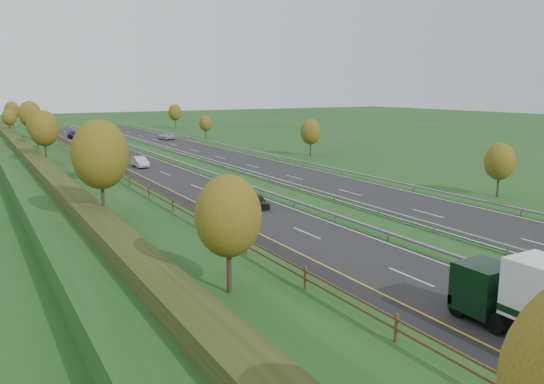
# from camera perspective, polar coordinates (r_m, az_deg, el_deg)

# --- Properties ---
(ground) EXTENTS (400.00, 400.00, 0.00)m
(ground) POSITION_cam_1_polar(r_m,az_deg,el_deg) (74.98, -5.56, 1.96)
(ground) COLOR #184318
(ground) RESTS_ON ground
(near_carriageway) EXTENTS (10.50, 200.00, 0.04)m
(near_carriageway) POSITION_cam_1_polar(r_m,az_deg,el_deg) (76.79, -12.56, 1.98)
(near_carriageway) COLOR black
(near_carriageway) RESTS_ON ground
(far_carriageway) EXTENTS (10.50, 200.00, 0.04)m
(far_carriageway) POSITION_cam_1_polar(r_m,az_deg,el_deg) (83.14, -1.66, 2.93)
(far_carriageway) COLOR black
(far_carriageway) RESTS_ON ground
(hard_shoulder) EXTENTS (3.00, 200.00, 0.04)m
(hard_shoulder) POSITION_cam_1_polar(r_m,az_deg,el_deg) (75.77, -15.26, 1.73)
(hard_shoulder) COLOR black
(hard_shoulder) RESTS_ON ground
(lane_markings) EXTENTS (26.75, 200.00, 0.01)m
(lane_markings) POSITION_cam_1_polar(r_m,az_deg,el_deg) (78.79, -8.10, 2.39)
(lane_markings) COLOR silver
(lane_markings) RESTS_ON near_carriageway
(embankment_left) EXTENTS (12.00, 200.00, 2.00)m
(embankment_left) POSITION_cam_1_polar(r_m,az_deg,el_deg) (73.88, -22.25, 1.83)
(embankment_left) COLOR #184318
(embankment_left) RESTS_ON ground
(hedge_left) EXTENTS (2.20, 180.00, 1.10)m
(hedge_left) POSITION_cam_1_polar(r_m,az_deg,el_deg) (73.43, -23.88, 2.87)
(hedge_left) COLOR #253415
(hedge_left) RESTS_ON embankment_left
(fence_left) EXTENTS (0.12, 189.06, 1.20)m
(fence_left) POSITION_cam_1_polar(r_m,az_deg,el_deg) (73.95, -18.85, 3.42)
(fence_left) COLOR #422B19
(fence_left) RESTS_ON embankment_left
(median_barrier_near) EXTENTS (0.32, 200.00, 0.71)m
(median_barrier_near) POSITION_cam_1_polar(r_m,az_deg,el_deg) (78.56, -8.62, 2.76)
(median_barrier_near) COLOR gray
(median_barrier_near) RESTS_ON ground
(median_barrier_far) EXTENTS (0.32, 200.00, 0.71)m
(median_barrier_far) POSITION_cam_1_polar(r_m,az_deg,el_deg) (80.53, -5.23, 3.05)
(median_barrier_far) COLOR gray
(median_barrier_far) RESTS_ON ground
(outer_barrier_far) EXTENTS (0.32, 200.00, 0.71)m
(outer_barrier_far) POSITION_cam_1_polar(r_m,az_deg,el_deg) (85.93, 1.75, 3.60)
(outer_barrier_far) COLOR gray
(outer_barrier_far) RESTS_ON ground
(trees_left) EXTENTS (6.64, 164.30, 7.66)m
(trees_left) POSITION_cam_1_polar(r_m,az_deg,el_deg) (69.99, -21.89, 5.81)
(trees_left) COLOR #2D2116
(trees_left) RESTS_ON embankment_left
(trees_far) EXTENTS (8.45, 118.60, 7.12)m
(trees_far) POSITION_cam_1_polar(r_m,az_deg,el_deg) (114.58, -2.76, 7.32)
(trees_far) COLOR #2D2116
(trees_far) RESTS_ON ground
(road_tanker) EXTENTS (2.40, 11.22, 3.46)m
(road_tanker) POSITION_cam_1_polar(r_m,az_deg,el_deg) (111.77, -18.80, 5.41)
(road_tanker) COLOR silver
(road_tanker) RESTS_ON near_carriageway
(car_dark_near) EXTENTS (2.01, 3.95, 1.29)m
(car_dark_near) POSITION_cam_1_polar(r_m,az_deg,el_deg) (53.40, -1.56, -1.00)
(car_dark_near) COLOR black
(car_dark_near) RESTS_ON near_carriageway
(car_silver_mid) EXTENTS (1.70, 4.83, 1.59)m
(car_silver_mid) POSITION_cam_1_polar(r_m,az_deg,el_deg) (83.13, -14.02, 3.17)
(car_silver_mid) COLOR silver
(car_silver_mid) RESTS_ON near_carriageway
(car_small_far) EXTENTS (2.71, 5.62, 1.58)m
(car_small_far) POSITION_cam_1_polar(r_m,az_deg,el_deg) (134.90, -20.50, 5.75)
(car_small_far) COLOR #171440
(car_small_far) RESTS_ON near_carriageway
(car_oncoming) EXTENTS (3.15, 5.57, 1.47)m
(car_oncoming) POSITION_cam_1_polar(r_m,az_deg,el_deg) (126.33, -11.34, 5.89)
(car_oncoming) COLOR silver
(car_oncoming) RESTS_ON far_carriageway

